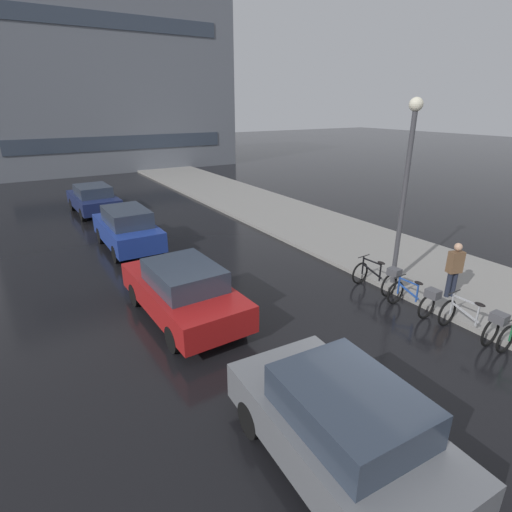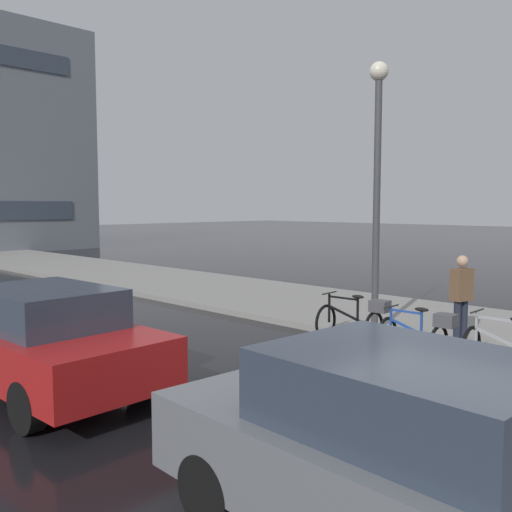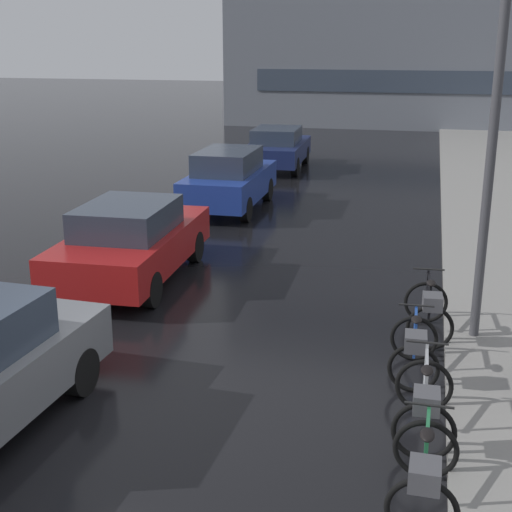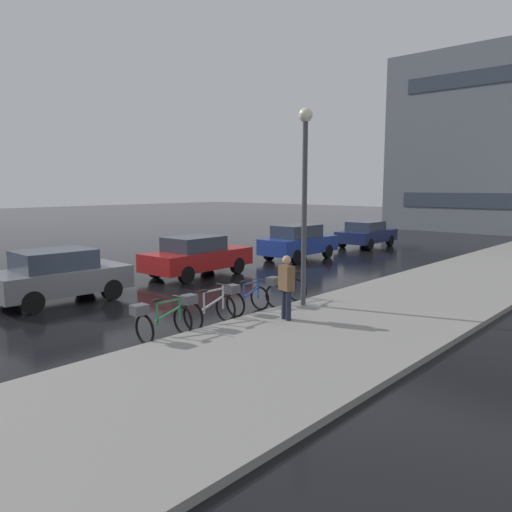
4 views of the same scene
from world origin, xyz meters
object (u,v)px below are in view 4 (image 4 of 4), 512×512
car_grey (59,275)px  bicycle_farthest (283,289)px  car_red (197,256)px  bicycle_nearest (158,320)px  car_blue (298,242)px  pedestrian (286,286)px  streetlamp (305,183)px  bicycle_third (244,297)px  car_navy (366,234)px  bicycle_second (205,308)px

car_grey → bicycle_farthest: bearing=37.5°
car_grey → car_red: 5.70m
bicycle_nearest → car_blue: 13.42m
car_grey → pedestrian: (6.66, 2.59, 0.18)m
car_red → pedestrian: pedestrian is taller
pedestrian → streetlamp: (-0.62, 1.54, 2.55)m
car_blue → bicycle_third: bearing=-60.6°
car_red → streetlamp: 7.05m
bicycle_third → pedestrian: bearing=-1.5°
pedestrian → car_blue: bearing=125.8°
bicycle_nearest → bicycle_farthest: bearing=90.0°
car_grey → car_navy: car_grey is taller
car_navy → streetlamp: size_ratio=0.76×
bicycle_third → car_navy: car_navy is taller
bicycle_third → car_red: bearing=150.6°
bicycle_nearest → pedestrian: pedestrian is taller
car_red → bicycle_second: bearing=-39.6°
bicycle_nearest → streetlamp: bearing=81.3°
pedestrian → bicycle_second: bearing=-131.2°
bicycle_nearest → car_blue: car_blue is taller
bicycle_third → pedestrian: (1.49, -0.04, 0.51)m
car_blue → bicycle_second: bearing=-63.6°
car_navy → bicycle_farthest: bearing=-69.1°
car_red → car_navy: car_red is taller
car_grey → bicycle_second: bearing=11.3°
car_navy → streetlamp: streetlamp is taller
bicycle_third → car_navy: (-5.28, 15.77, 0.27)m
car_red → car_grey: bearing=-87.4°
bicycle_third → streetlamp: bearing=59.8°
bicycle_nearest → car_grey: bearing=176.2°
bicycle_second → pedestrian: size_ratio=0.81×
bicycle_farthest → car_blue: 9.52m
car_red → car_blue: car_blue is taller
car_navy → pedestrian: (6.77, -15.80, 0.24)m
bicycle_third → bicycle_nearest: bearing=-86.5°
bicycle_second → car_red: (-5.59, 4.62, 0.29)m
bicycle_third → car_blue: 10.67m
streetlamp → pedestrian: bearing=-68.0°
bicycle_third → car_red: size_ratio=0.30×
bicycle_third → streetlamp: size_ratio=0.24×
bicycle_second → car_navy: car_navy is taller
car_red → car_navy: 12.70m
bicycle_farthest → streetlamp: streetlamp is taller
bicycle_nearest → pedestrian: (1.31, 2.95, 0.50)m
bicycle_second → car_navy: 18.16m
bicycle_nearest → car_red: (-5.61, 6.05, 0.29)m
bicycle_second → bicycle_nearest: bearing=-89.2°
bicycle_nearest → bicycle_third: bearing=93.5°
bicycle_nearest → bicycle_farthest: 4.46m
car_blue → car_grey: bearing=-89.7°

